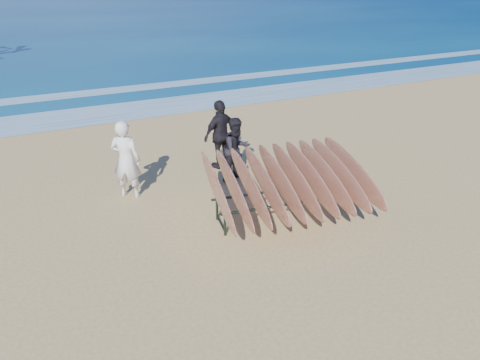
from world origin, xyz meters
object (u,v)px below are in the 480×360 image
at_px(surfboard_rack, 288,180).
at_px(person_white, 126,160).
at_px(person_dark_b, 221,135).
at_px(person_dark_a, 237,150).

bearing_deg(surfboard_rack, person_white, 147.81).
xyz_separation_m(surfboard_rack, person_white, (-2.88, 2.47, 0.05)).
height_order(surfboard_rack, person_dark_b, person_dark_b).
bearing_deg(person_dark_a, person_white, 158.90).
distance_m(person_dark_a, person_dark_b, 0.95).
bearing_deg(person_dark_a, surfboard_rack, -99.74).
height_order(person_white, person_dark_b, person_white).
distance_m(surfboard_rack, person_dark_b, 3.10).
bearing_deg(person_white, surfboard_rack, 173.83).
bearing_deg(person_dark_a, person_dark_b, 77.25).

